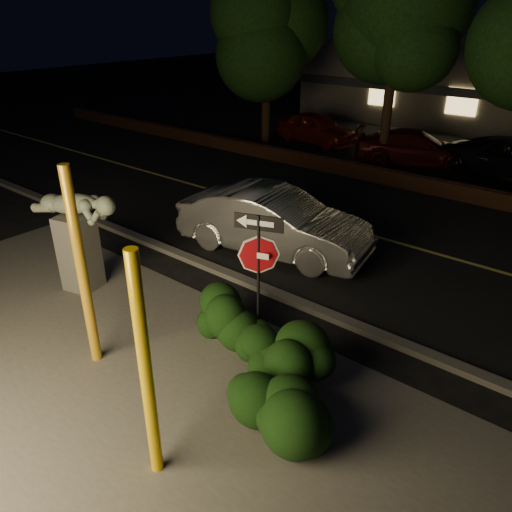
{
  "coord_description": "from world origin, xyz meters",
  "views": [
    {
      "loc": [
        5.58,
        -4.37,
        5.43
      ],
      "look_at": [
        0.72,
        1.61,
        1.6
      ],
      "focal_mm": 35.0,
      "sensor_mm": 36.0,
      "label": 1
    }
  ],
  "objects_px": {
    "yellow_pole_left": "(82,271)",
    "parked_car_red": "(316,128)",
    "yellow_pole_right": "(146,372)",
    "parked_car_darkred": "(415,148)",
    "silver_sedan": "(273,222)",
    "signpost": "(258,255)",
    "sculpture": "(77,230)"
  },
  "relations": [
    {
      "from": "yellow_pole_left",
      "to": "parked_car_red",
      "type": "height_order",
      "value": "yellow_pole_left"
    },
    {
      "from": "parked_car_red",
      "to": "yellow_pole_right",
      "type": "bearing_deg",
      "value": -145.43
    },
    {
      "from": "yellow_pole_right",
      "to": "parked_car_darkred",
      "type": "bearing_deg",
      "value": 101.88
    },
    {
      "from": "silver_sedan",
      "to": "yellow_pole_right",
      "type": "bearing_deg",
      "value": -164.94
    },
    {
      "from": "parked_car_red",
      "to": "parked_car_darkred",
      "type": "bearing_deg",
      "value": -88.4
    },
    {
      "from": "signpost",
      "to": "sculpture",
      "type": "bearing_deg",
      "value": 171.09
    },
    {
      "from": "parked_car_red",
      "to": "silver_sedan",
      "type": "bearing_deg",
      "value": -144.21
    },
    {
      "from": "sculpture",
      "to": "parked_car_red",
      "type": "bearing_deg",
      "value": 88.85
    },
    {
      "from": "yellow_pole_left",
      "to": "yellow_pole_right",
      "type": "height_order",
      "value": "yellow_pole_left"
    },
    {
      "from": "yellow_pole_left",
      "to": "sculpture",
      "type": "distance_m",
      "value": 2.65
    },
    {
      "from": "parked_car_red",
      "to": "sculpture",
      "type": "bearing_deg",
      "value": -158.85
    },
    {
      "from": "yellow_pole_left",
      "to": "parked_car_darkred",
      "type": "distance_m",
      "value": 14.96
    },
    {
      "from": "signpost",
      "to": "parked_car_red",
      "type": "xyz_separation_m",
      "value": [
        -7.43,
        13.31,
        -1.1
      ]
    },
    {
      "from": "parked_car_red",
      "to": "parked_car_darkred",
      "type": "height_order",
      "value": "parked_car_red"
    },
    {
      "from": "yellow_pole_right",
      "to": "signpost",
      "type": "distance_m",
      "value": 3.09
    },
    {
      "from": "yellow_pole_right",
      "to": "parked_car_darkred",
      "type": "height_order",
      "value": "yellow_pole_right"
    },
    {
      "from": "yellow_pole_left",
      "to": "sculpture",
      "type": "xyz_separation_m",
      "value": [
        -2.27,
        1.31,
        -0.35
      ]
    },
    {
      "from": "silver_sedan",
      "to": "parked_car_red",
      "type": "height_order",
      "value": "silver_sedan"
    },
    {
      "from": "silver_sedan",
      "to": "sculpture",
      "type": "bearing_deg",
      "value": 143.7
    },
    {
      "from": "silver_sedan",
      "to": "parked_car_darkred",
      "type": "height_order",
      "value": "silver_sedan"
    },
    {
      "from": "yellow_pole_left",
      "to": "parked_car_red",
      "type": "xyz_separation_m",
      "value": [
        -5.57,
        15.45,
        -1.06
      ]
    },
    {
      "from": "yellow_pole_left",
      "to": "yellow_pole_right",
      "type": "xyz_separation_m",
      "value": [
        2.58,
        -0.87,
        -0.12
      ]
    },
    {
      "from": "yellow_pole_left",
      "to": "silver_sedan",
      "type": "height_order",
      "value": "yellow_pole_left"
    },
    {
      "from": "yellow_pole_left",
      "to": "silver_sedan",
      "type": "relative_size",
      "value": 0.73
    },
    {
      "from": "sculpture",
      "to": "parked_car_darkred",
      "type": "height_order",
      "value": "sculpture"
    },
    {
      "from": "sculpture",
      "to": "parked_car_red",
      "type": "relative_size",
      "value": 0.57
    },
    {
      "from": "sculpture",
      "to": "parked_car_red",
      "type": "height_order",
      "value": "sculpture"
    },
    {
      "from": "yellow_pole_left",
      "to": "yellow_pole_right",
      "type": "bearing_deg",
      "value": -18.58
    },
    {
      "from": "signpost",
      "to": "parked_car_darkred",
      "type": "bearing_deg",
      "value": 81.39
    },
    {
      "from": "yellow_pole_left",
      "to": "signpost",
      "type": "distance_m",
      "value": 2.83
    },
    {
      "from": "signpost",
      "to": "parked_car_red",
      "type": "distance_m",
      "value": 15.28
    },
    {
      "from": "parked_car_darkred",
      "to": "yellow_pole_left",
      "type": "bearing_deg",
      "value": 159.1
    }
  ]
}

